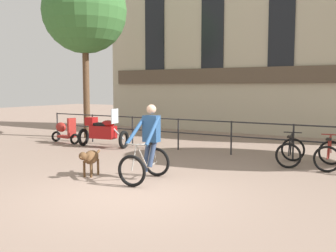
{
  "coord_description": "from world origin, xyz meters",
  "views": [
    {
      "loc": [
        4.46,
        -6.13,
        2.09
      ],
      "look_at": [
        -0.88,
        2.86,
        1.05
      ],
      "focal_mm": 42.0,
      "sensor_mm": 36.0,
      "label": 1
    }
  ],
  "objects": [
    {
      "name": "building_facade",
      "position": [
        -0.0,
        10.99,
        4.18
      ],
      "size": [
        18.0,
        0.72,
        8.4
      ],
      "color": "#BCB299",
      "rests_on": "ground_plane"
    },
    {
      "name": "cyclist_with_bike",
      "position": [
        -0.38,
        1.13,
        0.76
      ],
      "size": [
        0.76,
        1.22,
        1.7
      ],
      "rotation": [
        0.0,
        0.0,
        0.07
      ],
      "color": "black",
      "rests_on": "ground_plane"
    },
    {
      "name": "parked_scooter",
      "position": [
        -6.33,
        4.43,
        0.46
      ],
      "size": [
        1.33,
        0.63,
        0.96
      ],
      "rotation": [
        0.0,
        0.0,
        1.39
      ],
      "color": "black",
      "rests_on": "ground_plane"
    },
    {
      "name": "parked_bicycle_mid_left",
      "position": [
        2.93,
        4.54,
        0.36
      ],
      "size": [
        0.72,
        1.15,
        0.86
      ],
      "rotation": [
        0.0,
        0.0,
        3.2
      ],
      "color": "black",
      "rests_on": "ground_plane"
    },
    {
      "name": "parked_motorcycle",
      "position": [
        -4.41,
        4.36,
        0.56
      ],
      "size": [
        1.83,
        0.86,
        1.35
      ],
      "rotation": [
        0.0,
        0.0,
        1.71
      ],
      "color": "black",
      "rests_on": "ground_plane"
    },
    {
      "name": "tree_canalside_left",
      "position": [
        -6.67,
        6.04,
        5.11
      ],
      "size": [
        3.39,
        3.39,
        6.83
      ],
      "color": "brown",
      "rests_on": "ground_plane"
    },
    {
      "name": "canal_railing",
      "position": [
        -0.0,
        5.2,
        0.71
      ],
      "size": [
        15.05,
        0.05,
        1.05
      ],
      "color": "#232326",
      "rests_on": "ground_plane"
    },
    {
      "name": "dog",
      "position": [
        -1.76,
        0.75,
        0.44
      ],
      "size": [
        0.38,
        0.9,
        0.62
      ],
      "rotation": [
        0.0,
        0.0,
        0.21
      ],
      "color": "brown",
      "rests_on": "ground_plane"
    },
    {
      "name": "ground_plane",
      "position": [
        0.0,
        0.0,
        0.0
      ],
      "size": [
        60.0,
        60.0,
        0.0
      ],
      "primitive_type": "plane",
      "color": "gray"
    },
    {
      "name": "parked_bicycle_near_lamp",
      "position": [
        1.96,
        4.54,
        0.36
      ],
      "size": [
        0.79,
        1.18,
        0.86
      ],
      "rotation": [
        0.0,
        0.0,
        3.26
      ],
      "color": "black",
      "rests_on": "ground_plane"
    }
  ]
}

